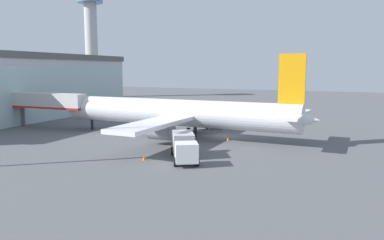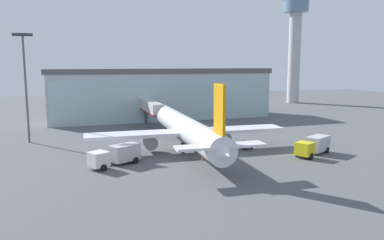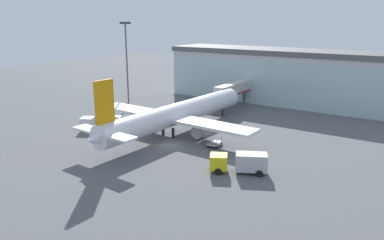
{
  "view_description": "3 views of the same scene",
  "coord_description": "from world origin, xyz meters",
  "px_view_note": "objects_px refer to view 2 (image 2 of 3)",
  "views": [
    {
      "loc": [
        -49.66,
        -18.02,
        9.52
      ],
      "look_at": [
        -1.55,
        4.12,
        2.28
      ],
      "focal_mm": 35.0,
      "sensor_mm": 36.0,
      "label": 1
    },
    {
      "loc": [
        -18.49,
        -51.3,
        13.68
      ],
      "look_at": [
        -1.76,
        7.28,
        4.48
      ],
      "focal_mm": 35.0,
      "sensor_mm": 36.0,
      "label": 2
    },
    {
      "loc": [
        36.25,
        -43.22,
        19.28
      ],
      "look_at": [
        -0.77,
        6.8,
        2.51
      ],
      "focal_mm": 35.0,
      "sensor_mm": 36.0,
      "label": 3
    }
  ],
  "objects_px": {
    "airplane": "(186,129)",
    "fuel_truck": "(314,145)",
    "baggage_cart": "(244,145)",
    "apron_light_mast": "(25,79)",
    "control_tower": "(295,38)",
    "catering_truck": "(117,155)",
    "safety_cone_nose": "(202,159)",
    "jet_bridge": "(151,107)",
    "safety_cone_wingtip": "(100,158)"
  },
  "relations": [
    {
      "from": "airplane",
      "to": "fuel_truck",
      "type": "xyz_separation_m",
      "value": [
        17.7,
        -8.58,
        -1.93
      ]
    },
    {
      "from": "airplane",
      "to": "fuel_truck",
      "type": "relative_size",
      "value": 5.22
    },
    {
      "from": "baggage_cart",
      "to": "apron_light_mast",
      "type": "bearing_deg",
      "value": 54.27
    },
    {
      "from": "control_tower",
      "to": "apron_light_mast",
      "type": "xyz_separation_m",
      "value": [
        -80.46,
        -47.69,
        -11.27
      ]
    },
    {
      "from": "catering_truck",
      "to": "safety_cone_nose",
      "type": "height_order",
      "value": "catering_truck"
    },
    {
      "from": "control_tower",
      "to": "fuel_truck",
      "type": "xyz_separation_m",
      "value": [
        -37.76,
        -69.19,
        -20.93
      ]
    },
    {
      "from": "apron_light_mast",
      "to": "catering_truck",
      "type": "bearing_deg",
      "value": -55.09
    },
    {
      "from": "baggage_cart",
      "to": "safety_cone_nose",
      "type": "height_order",
      "value": "baggage_cart"
    },
    {
      "from": "jet_bridge",
      "to": "safety_cone_nose",
      "type": "bearing_deg",
      "value": -178.54
    },
    {
      "from": "catering_truck",
      "to": "safety_cone_wingtip",
      "type": "relative_size",
      "value": 13.45
    },
    {
      "from": "catering_truck",
      "to": "safety_cone_wingtip",
      "type": "distance_m",
      "value": 4.37
    },
    {
      "from": "airplane",
      "to": "safety_cone_wingtip",
      "type": "height_order",
      "value": "airplane"
    },
    {
      "from": "catering_truck",
      "to": "jet_bridge",
      "type": "bearing_deg",
      "value": -139.08
    },
    {
      "from": "fuel_truck",
      "to": "airplane",
      "type": "bearing_deg",
      "value": -55.8
    },
    {
      "from": "catering_truck",
      "to": "baggage_cart",
      "type": "xyz_separation_m",
      "value": [
        20.78,
        4.63,
        -0.97
      ]
    },
    {
      "from": "control_tower",
      "to": "baggage_cart",
      "type": "bearing_deg",
      "value": -126.48
    },
    {
      "from": "control_tower",
      "to": "safety_cone_wingtip",
      "type": "distance_m",
      "value": 96.33
    },
    {
      "from": "jet_bridge",
      "to": "control_tower",
      "type": "xyz_separation_m",
      "value": [
        57.21,
        37.68,
        18.1
      ]
    },
    {
      "from": "fuel_truck",
      "to": "baggage_cart",
      "type": "bearing_deg",
      "value": -68.76
    },
    {
      "from": "jet_bridge",
      "to": "safety_cone_wingtip",
      "type": "relative_size",
      "value": 25.74
    },
    {
      "from": "apron_light_mast",
      "to": "baggage_cart",
      "type": "distance_m",
      "value": 38.82
    },
    {
      "from": "control_tower",
      "to": "safety_cone_wingtip",
      "type": "xyz_separation_m",
      "value": [
        -69.05,
        -63.43,
        -22.12
      ]
    },
    {
      "from": "control_tower",
      "to": "baggage_cart",
      "type": "height_order",
      "value": "control_tower"
    },
    {
      "from": "airplane",
      "to": "fuel_truck",
      "type": "bearing_deg",
      "value": -115.78
    },
    {
      "from": "safety_cone_wingtip",
      "to": "fuel_truck",
      "type": "bearing_deg",
      "value": -10.43
    },
    {
      "from": "catering_truck",
      "to": "fuel_truck",
      "type": "relative_size",
      "value": 1.0
    },
    {
      "from": "apron_light_mast",
      "to": "airplane",
      "type": "relative_size",
      "value": 0.48
    },
    {
      "from": "control_tower",
      "to": "fuel_truck",
      "type": "distance_m",
      "value": 81.55
    },
    {
      "from": "control_tower",
      "to": "baggage_cart",
      "type": "xyz_separation_m",
      "value": [
        -46.16,
        -62.43,
        -21.9
      ]
    },
    {
      "from": "jet_bridge",
      "to": "control_tower",
      "type": "bearing_deg",
      "value": -59.43
    },
    {
      "from": "jet_bridge",
      "to": "apron_light_mast",
      "type": "bearing_deg",
      "value": 110.51
    },
    {
      "from": "airplane",
      "to": "control_tower",
      "type": "bearing_deg",
      "value": -42.36
    },
    {
      "from": "fuel_truck",
      "to": "safety_cone_wingtip",
      "type": "xyz_separation_m",
      "value": [
        -31.29,
        5.76,
        -1.19
      ]
    },
    {
      "from": "control_tower",
      "to": "safety_cone_nose",
      "type": "bearing_deg",
      "value": -129.02
    },
    {
      "from": "safety_cone_nose",
      "to": "catering_truck",
      "type": "bearing_deg",
      "value": 176.32
    },
    {
      "from": "airplane",
      "to": "catering_truck",
      "type": "bearing_deg",
      "value": 119.45
    },
    {
      "from": "baggage_cart",
      "to": "control_tower",
      "type": "bearing_deg",
      "value": -48.95
    },
    {
      "from": "jet_bridge",
      "to": "airplane",
      "type": "distance_m",
      "value": 23.01
    },
    {
      "from": "jet_bridge",
      "to": "fuel_truck",
      "type": "height_order",
      "value": "jet_bridge"
    },
    {
      "from": "safety_cone_nose",
      "to": "control_tower",
      "type": "bearing_deg",
      "value": 50.98
    },
    {
      "from": "apron_light_mast",
      "to": "airplane",
      "type": "height_order",
      "value": "apron_light_mast"
    },
    {
      "from": "baggage_cart",
      "to": "safety_cone_nose",
      "type": "xyz_separation_m",
      "value": [
        -8.82,
        -5.4,
        -0.23
      ]
    },
    {
      "from": "apron_light_mast",
      "to": "fuel_truck",
      "type": "height_order",
      "value": "apron_light_mast"
    },
    {
      "from": "jet_bridge",
      "to": "control_tower",
      "type": "distance_m",
      "value": 70.85
    },
    {
      "from": "catering_truck",
      "to": "apron_light_mast",
      "type": "bearing_deg",
      "value": -85.86
    },
    {
      "from": "baggage_cart",
      "to": "safety_cone_wingtip",
      "type": "height_order",
      "value": "baggage_cart"
    },
    {
      "from": "safety_cone_wingtip",
      "to": "safety_cone_nose",
      "type": "bearing_deg",
      "value": -17.37
    },
    {
      "from": "apron_light_mast",
      "to": "safety_cone_nose",
      "type": "relative_size",
      "value": 34.11
    },
    {
      "from": "apron_light_mast",
      "to": "safety_cone_nose",
      "type": "distance_m",
      "value": 34.25
    },
    {
      "from": "jet_bridge",
      "to": "catering_truck",
      "type": "xyz_separation_m",
      "value": [
        -9.72,
        -29.38,
        -2.84
      ]
    }
  ]
}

